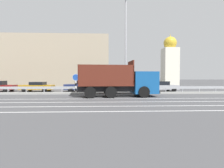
{
  "coord_description": "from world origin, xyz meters",
  "views": [
    {
      "loc": [
        -0.17,
        -17.5,
        1.82
      ],
      "look_at": [
        0.62,
        0.78,
        1.16
      ],
      "focal_mm": 28.0,
      "sensor_mm": 36.0,
      "label": 1
    }
  ],
  "objects_px": {
    "dump_truck": "(127,83)",
    "parked_car_3": "(37,87)",
    "church_tower": "(170,61)",
    "street_lamp_1": "(126,42)",
    "median_road_sign": "(76,83)",
    "parked_car_6": "(162,86)",
    "parked_car_4": "(82,86)",
    "parked_car_5": "(122,87)"
  },
  "relations": [
    {
      "from": "street_lamp_1",
      "to": "parked_car_6",
      "type": "bearing_deg",
      "value": 32.28
    },
    {
      "from": "dump_truck",
      "to": "parked_car_6",
      "type": "bearing_deg",
      "value": 133.26
    },
    {
      "from": "median_road_sign",
      "to": "dump_truck",
      "type": "bearing_deg",
      "value": -27.2
    },
    {
      "from": "parked_car_3",
      "to": "parked_car_6",
      "type": "xyz_separation_m",
      "value": [
        16.25,
        -0.16,
        0.02
      ]
    },
    {
      "from": "median_road_sign",
      "to": "church_tower",
      "type": "height_order",
      "value": "church_tower"
    },
    {
      "from": "median_road_sign",
      "to": "church_tower",
      "type": "xyz_separation_m",
      "value": [
        19.81,
        24.0,
        4.75
      ]
    },
    {
      "from": "street_lamp_1",
      "to": "parked_car_3",
      "type": "bearing_deg",
      "value": 162.81
    },
    {
      "from": "median_road_sign",
      "to": "parked_car_3",
      "type": "height_order",
      "value": "median_road_sign"
    },
    {
      "from": "parked_car_3",
      "to": "parked_car_5",
      "type": "relative_size",
      "value": 0.99
    },
    {
      "from": "parked_car_6",
      "to": "church_tower",
      "type": "relative_size",
      "value": 0.31
    },
    {
      "from": "dump_truck",
      "to": "parked_car_4",
      "type": "xyz_separation_m",
      "value": [
        -5.16,
        5.85,
        -0.48
      ]
    },
    {
      "from": "parked_car_3",
      "to": "parked_car_6",
      "type": "distance_m",
      "value": 16.25
    },
    {
      "from": "parked_car_3",
      "to": "parked_car_4",
      "type": "distance_m",
      "value": 5.73
    },
    {
      "from": "median_road_sign",
      "to": "street_lamp_1",
      "type": "bearing_deg",
      "value": -2.49
    },
    {
      "from": "dump_truck",
      "to": "median_road_sign",
      "type": "distance_m",
      "value": 6.11
    },
    {
      "from": "church_tower",
      "to": "street_lamp_1",
      "type": "bearing_deg",
      "value": -120.33
    },
    {
      "from": "dump_truck",
      "to": "median_road_sign",
      "type": "height_order",
      "value": "dump_truck"
    },
    {
      "from": "parked_car_6",
      "to": "street_lamp_1",
      "type": "bearing_deg",
      "value": -61.52
    },
    {
      "from": "dump_truck",
      "to": "parked_car_4",
      "type": "relative_size",
      "value": 1.76
    },
    {
      "from": "dump_truck",
      "to": "parked_car_5",
      "type": "distance_m",
      "value": 5.81
    },
    {
      "from": "church_tower",
      "to": "dump_truck",
      "type": "bearing_deg",
      "value": -118.22
    },
    {
      "from": "street_lamp_1",
      "to": "parked_car_5",
      "type": "relative_size",
      "value": 2.58
    },
    {
      "from": "dump_truck",
      "to": "church_tower",
      "type": "bearing_deg",
      "value": 147.75
    },
    {
      "from": "dump_truck",
      "to": "parked_car_4",
      "type": "bearing_deg",
      "value": -142.62
    },
    {
      "from": "dump_truck",
      "to": "parked_car_3",
      "type": "bearing_deg",
      "value": -122.79
    },
    {
      "from": "parked_car_6",
      "to": "parked_car_4",
      "type": "bearing_deg",
      "value": -94.0
    },
    {
      "from": "parked_car_5",
      "to": "church_tower",
      "type": "height_order",
      "value": "church_tower"
    },
    {
      "from": "parked_car_4",
      "to": "church_tower",
      "type": "distance_m",
      "value": 29.11
    },
    {
      "from": "church_tower",
      "to": "median_road_sign",
      "type": "bearing_deg",
      "value": -129.53
    },
    {
      "from": "parked_car_3",
      "to": "median_road_sign",
      "type": "bearing_deg",
      "value": -119.63
    },
    {
      "from": "parked_car_5",
      "to": "church_tower",
      "type": "xyz_separation_m",
      "value": [
        14.36,
        21.02,
        5.31
      ]
    },
    {
      "from": "median_road_sign",
      "to": "parked_car_6",
      "type": "bearing_deg",
      "value": 15.63
    },
    {
      "from": "parked_car_6",
      "to": "median_road_sign",
      "type": "bearing_deg",
      "value": -78.17
    },
    {
      "from": "dump_truck",
      "to": "church_tower",
      "type": "distance_m",
      "value": 30.77
    },
    {
      "from": "parked_car_4",
      "to": "parked_car_6",
      "type": "relative_size",
      "value": 1.08
    },
    {
      "from": "street_lamp_1",
      "to": "median_road_sign",
      "type": "bearing_deg",
      "value": 177.51
    },
    {
      "from": "parked_car_3",
      "to": "parked_car_4",
      "type": "bearing_deg",
      "value": -90.64
    },
    {
      "from": "median_road_sign",
      "to": "street_lamp_1",
      "type": "height_order",
      "value": "street_lamp_1"
    },
    {
      "from": "street_lamp_1",
      "to": "parked_car_5",
      "type": "bearing_deg",
      "value": 93.1
    },
    {
      "from": "street_lamp_1",
      "to": "parked_car_4",
      "type": "xyz_separation_m",
      "value": [
        -5.35,
        3.3,
        -5.07
      ]
    },
    {
      "from": "dump_truck",
      "to": "street_lamp_1",
      "type": "relative_size",
      "value": 0.73
    },
    {
      "from": "parked_car_3",
      "to": "parked_car_4",
      "type": "relative_size",
      "value": 0.92
    }
  ]
}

